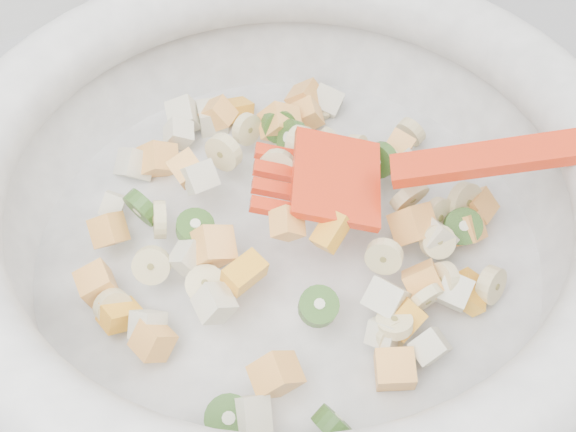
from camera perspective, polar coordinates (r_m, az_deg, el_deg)
name	(u,v)px	position (r m, az deg, el deg)	size (l,w,h in m)	color
mixing_bowl	(289,199)	(0.46, 0.06, 1.34)	(0.49, 0.44, 0.14)	silver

